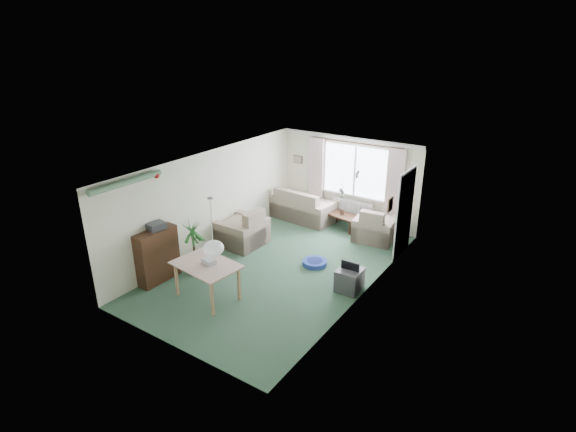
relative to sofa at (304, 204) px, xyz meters
The scene contains 25 objects.
ground 3.00m from the sofa, 68.20° to the right, with size 6.50×6.50×0.00m, color #30503B.
window 1.74m from the sofa, 20.27° to the left, with size 1.80×0.03×1.30m, color white.
curtain_rod 2.27m from the sofa, 17.10° to the left, with size 2.60×0.03×0.03m, color black.
curtain_left 0.92m from the sofa, 68.46° to the left, with size 0.45×0.08×2.00m, color beige.
curtain_right 2.61m from the sofa, ahead, with size 0.45×0.08×2.00m, color beige.
radiator 1.37m from the sofa, 18.70° to the left, with size 1.20×0.10×0.55m, color white.
doorway 3.18m from the sofa, 10.11° to the right, with size 0.03×0.95×2.00m, color black.
pendant_lamp 5.32m from the sofa, 75.56° to the right, with size 0.36×0.36×0.36m, color white.
tinsel_garland 5.43m from the sofa, 99.22° to the right, with size 1.60×1.60×0.12m, color #196626.
bauble_cluster_a 3.51m from the sofa, 37.63° to the right, with size 0.20×0.20×0.20m, color silver.
bauble_cluster_b 4.44m from the sofa, 48.48° to the right, with size 0.20×0.20×0.20m, color silver.
wall_picture_back 1.30m from the sofa, 136.17° to the left, with size 0.28×0.03×0.22m, color brown.
wall_picture_right 3.62m from the sofa, 26.71° to the right, with size 0.03×0.24×0.30m, color brown.
sofa is the anchor object (origin of this frame).
armchair_corner 2.25m from the sofa, ahead, with size 0.97×0.92×0.87m, color #BBA48E.
armchair_left 2.29m from the sofa, 100.06° to the right, with size 1.06×1.00×0.95m, color beige.
coffee_table 1.27m from the sofa, ahead, with size 0.88×0.49×0.40m, color black.
photo_frame 1.21m from the sofa, ahead, with size 0.12×0.02×0.16m, color #4F3628.
bookshelf 4.67m from the sofa, 99.12° to the right, with size 0.31×0.94×1.15m, color black.
hifi_box 4.67m from the sofa, 99.49° to the right, with size 0.28×0.35×0.14m, color #303135.
houseplant 3.98m from the sofa, 94.64° to the right, with size 0.53×0.53×1.24m, color #234F1B.
dining_table 4.60m from the sofa, 82.46° to the right, with size 1.17×0.78×0.73m, color tan.
gift_box 4.57m from the sofa, 82.01° to the right, with size 0.25×0.18×0.12m, color silver.
tv_cube 3.93m from the sofa, 44.46° to the right, with size 0.47×0.51×0.47m, color #38383D.
pet_bed 2.80m from the sofa, 52.96° to the right, with size 0.55×0.55×0.11m, color navy.
Camera 1 is at (5.06, -7.32, 4.85)m, focal length 28.00 mm.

